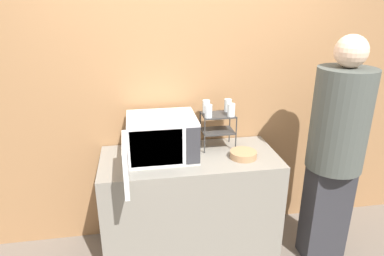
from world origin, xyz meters
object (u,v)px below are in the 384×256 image
Objects in this scene: dish_rack at (218,124)px; glass_front_right at (231,110)px; glass_back_left at (206,106)px; person at (336,145)px; microwave at (161,138)px; glass_back_right at (228,105)px; bowl at (243,155)px; glass_front_left at (208,111)px.

glass_front_right is (0.09, -0.06, 0.13)m from dish_rack.
person reaches higher than glass_back_left.
glass_front_right is at bearing -35.99° from dish_rack.
microwave is 0.60m from glass_front_right.
glass_back_right is 0.49× the size of bowl.
bowl is 0.70m from person.
dish_rack is 2.83× the size of glass_back_right.
person is at bearing -26.24° from glass_back_left.
glass_front_right reaches higher than bowl.
glass_back_right is at bearing 33.31° from glass_front_left.
person is (1.31, -0.28, -0.03)m from microwave.
glass_back_left is (-0.18, 0.13, 0.00)m from glass_front_right.
dish_rack is 0.18m from glass_back_right.
glass_front_left is at bearing -146.63° from dish_rack.
microwave is 0.47m from glass_back_left.
microwave is at bearing -163.09° from glass_back_right.
glass_front_right reaches higher than microwave.
glass_front_right and glass_back_left have the same top height.
glass_front_right is at bearing -35.82° from glass_back_left.
dish_rack is at bearing -146.75° from glass_back_right.
glass_back_right is at bearing 100.92° from bowl.
glass_front_left is at bearing 179.30° from glass_front_right.
glass_front_right is at bearing 4.76° from microwave.
dish_rack is at bearing 123.56° from bowl.
bowl is (0.06, -0.29, -0.32)m from glass_back_right.
glass_back_left reaches higher than bowl.
bowl is at bearing -50.72° from glass_back_left.
microwave is 8.22× the size of glass_front_right.
dish_rack is 0.92m from person.
microwave is 0.46× the size of person.
glass_back_right is at bearing 16.91° from microwave.
glass_back_right is (0.10, 0.06, 0.13)m from dish_rack.
glass_front_left is 0.49× the size of bowl.
glass_back_right is 0.13m from glass_front_right.
person reaches higher than glass_front_right.
glass_back_left is at bearing 153.76° from person.
glass_front_left is 1.00× the size of glass_back_right.
person is (0.92, -0.33, -0.21)m from glass_front_left.
glass_front_right is 0.06× the size of person.
microwave is 0.43m from glass_front_left.
glass_front_left is 0.12m from glass_back_left.
glass_front_left is 1.00× the size of glass_front_right.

